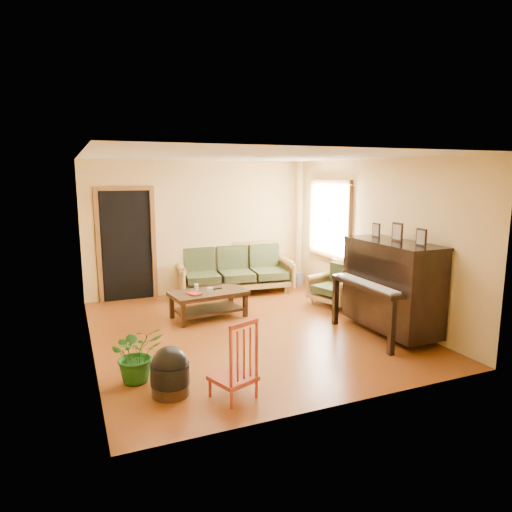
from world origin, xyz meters
name	(u,v)px	position (x,y,z in m)	size (l,w,h in m)	color
floor	(248,330)	(0.00, 0.00, 0.00)	(5.00, 5.00, 0.00)	#5B270C
doorway	(127,246)	(-1.45, 2.48, 1.02)	(1.08, 0.16, 2.05)	black
window	(330,219)	(2.21, 1.30, 1.50)	(0.12, 1.36, 1.46)	white
sofa	(236,269)	(0.58, 2.13, 0.48)	(2.26, 0.95, 0.97)	olive
coffee_table	(209,304)	(-0.38, 0.83, 0.22)	(1.22, 0.67, 0.45)	black
armchair	(334,284)	(1.91, 0.64, 0.39)	(0.75, 0.78, 0.78)	olive
piano	(391,288)	(1.88, -0.96, 0.70)	(0.93, 1.57, 1.39)	black
footstool	(170,377)	(-1.54, -1.60, 0.20)	(0.42, 0.42, 0.40)	black
red_chair	(233,358)	(-0.94, -1.91, 0.44)	(0.41, 0.45, 0.88)	maroon
leaning_frame	(290,269)	(1.93, 2.42, 0.32)	(0.48, 0.11, 0.64)	gold
ceramic_crock	(298,278)	(2.05, 2.25, 0.14)	(0.22, 0.22, 0.28)	#324796
potted_plant	(137,353)	(-1.82, -1.12, 0.33)	(0.60, 0.52, 0.66)	#1B5618
book	(190,295)	(-0.72, 0.70, 0.46)	(0.16, 0.22, 0.02)	#A21B15
candle	(196,287)	(-0.55, 0.93, 0.50)	(0.07, 0.07, 0.12)	silver
glass_jar	(210,289)	(-0.35, 0.80, 0.48)	(0.10, 0.10, 0.07)	silver
remote	(217,288)	(-0.19, 0.92, 0.45)	(0.15, 0.04, 0.02)	black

